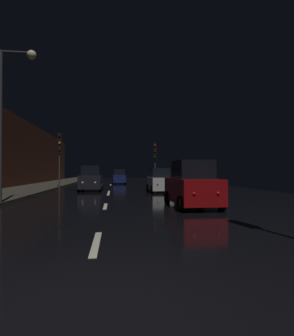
% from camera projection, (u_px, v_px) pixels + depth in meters
% --- Properties ---
extents(ground, '(26.48, 84.00, 0.02)m').
position_uv_depth(ground, '(110.00, 188.00, 27.60)').
color(ground, black).
extents(sidewalk_left, '(4.40, 84.00, 0.15)m').
position_uv_depth(sidewalk_left, '(36.00, 187.00, 26.77)').
color(sidewalk_left, '#38332B').
rests_on(sidewalk_left, ground).
extents(lane_centerline, '(0.16, 29.12, 0.01)m').
position_uv_depth(lane_centerline, '(108.00, 195.00, 18.75)').
color(lane_centerline, beige).
rests_on(lane_centerline, ground).
extents(traffic_light_far_right, '(0.37, 0.48, 4.67)m').
position_uv_depth(traffic_light_far_right, '(155.00, 155.00, 29.57)').
color(traffic_light_far_right, '#38383A').
rests_on(traffic_light_far_right, ground).
extents(traffic_light_far_left, '(0.37, 0.48, 5.23)m').
position_uv_depth(traffic_light_far_left, '(59.00, 148.00, 26.25)').
color(traffic_light_far_left, '#38383A').
rests_on(traffic_light_far_left, ground).
extents(streetlamp_overhead, '(1.70, 0.44, 7.44)m').
position_uv_depth(streetlamp_overhead, '(11.00, 102.00, 13.19)').
color(streetlamp_overhead, '#2D2D30').
rests_on(streetlamp_overhead, ground).
extents(car_approaching_headlights, '(1.92, 4.17, 2.10)m').
position_uv_depth(car_approaching_headlights, '(91.00, 179.00, 23.53)').
color(car_approaching_headlights, black).
rests_on(car_approaching_headlights, ground).
extents(car_parked_right_far, '(1.72, 3.73, 1.88)m').
position_uv_depth(car_parked_right_far, '(159.00, 181.00, 21.77)').
color(car_parked_right_far, silver).
rests_on(car_parked_right_far, ground).
extents(car_distant_taillights, '(1.73, 3.74, 1.88)m').
position_uv_depth(car_distant_taillights, '(119.00, 177.00, 36.14)').
color(car_distant_taillights, '#141E51').
rests_on(car_distant_taillights, ground).
extents(car_parked_right_near, '(1.94, 4.20, 2.12)m').
position_uv_depth(car_parked_right_near, '(192.00, 186.00, 12.73)').
color(car_parked_right_near, maroon).
rests_on(car_parked_right_near, ground).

